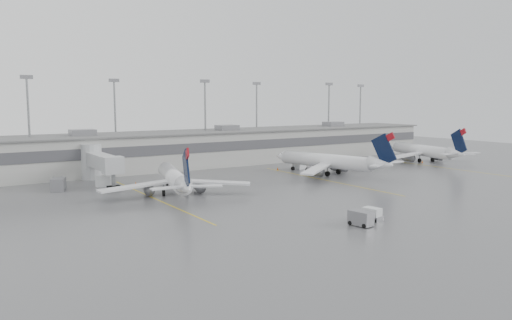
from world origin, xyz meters
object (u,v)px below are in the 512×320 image
jet_far_right (425,151)px  baggage_tug (372,215)px  jet_mid_right (331,161)px  jet_mid_left (175,178)px

jet_far_right → baggage_tug: size_ratio=9.88×
jet_mid_right → baggage_tug: (-22.15, -32.91, -2.32)m
jet_far_right → baggage_tug: bearing=-133.9°
jet_mid_right → jet_far_right: 35.22m
jet_mid_left → jet_far_right: 71.71m
jet_mid_left → jet_far_right: jet_far_right is taller
baggage_tug → jet_mid_right: bearing=46.2°
jet_mid_left → jet_far_right: size_ratio=0.96×
jet_mid_left → jet_mid_right: (36.41, 2.58, 0.18)m
jet_far_right → baggage_tug: (-57.15, -36.87, -2.23)m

